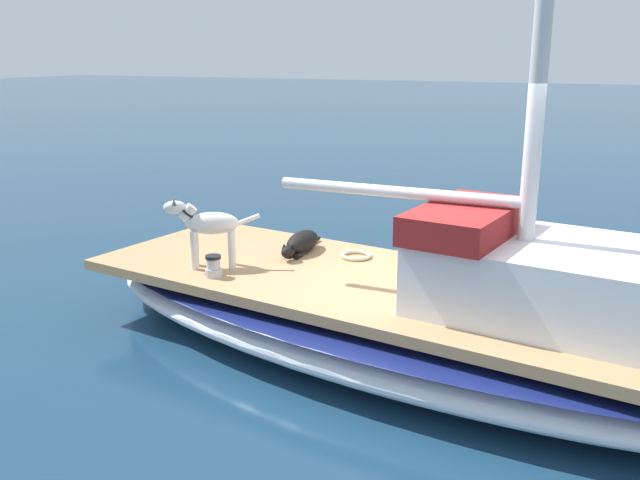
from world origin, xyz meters
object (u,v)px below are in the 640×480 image
(dog_white, at_px, (208,226))
(dog_black, at_px, (301,243))
(coiled_rope, at_px, (356,255))
(sailboat_main, at_px, (419,323))
(deck_winch, at_px, (214,267))

(dog_white, bearing_deg, dog_black, 143.95)
(dog_white, distance_m, dog_black, 1.08)
(coiled_rope, bearing_deg, sailboat_main, 52.52)
(dog_white, relative_size, dog_black, 0.89)
(dog_white, relative_size, deck_winch, 4.06)
(sailboat_main, distance_m, coiled_rope, 1.19)
(dog_black, distance_m, deck_winch, 1.15)
(sailboat_main, height_order, dog_black, dog_black)
(coiled_rope, bearing_deg, deck_winch, -40.78)
(dog_black, bearing_deg, deck_winch, -20.07)
(dog_black, bearing_deg, coiled_rope, 97.01)
(coiled_rope, bearing_deg, dog_white, -53.06)
(dog_white, xyz_separation_m, coiled_rope, (-0.91, 1.21, -0.40))
(sailboat_main, height_order, dog_white, dog_white)
(dog_white, bearing_deg, coiled_rope, 126.94)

